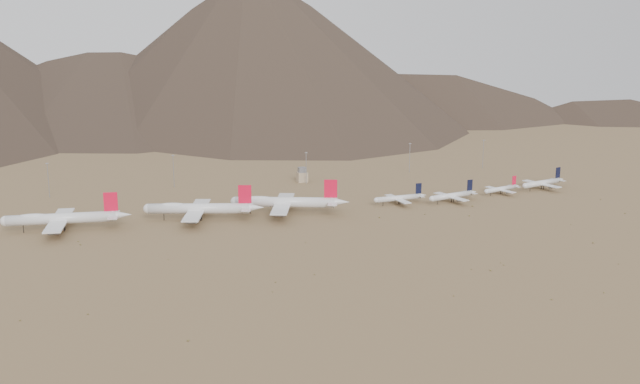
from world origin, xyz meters
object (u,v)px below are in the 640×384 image
object	(u,v)px
widebody_centre	(199,208)
widebody_east	(285,202)
control_tower	(302,175)
narrowbody_b	(453,196)
widebody_west	(62,218)
narrowbody_a	(400,198)

from	to	relation	value
widebody_centre	widebody_east	bearing A→B (deg)	16.07
widebody_east	control_tower	distance (m)	106.46
widebody_centre	widebody_east	distance (m)	57.15
narrowbody_b	widebody_west	bearing A→B (deg)	165.59
widebody_west	narrowbody_b	size ratio (longest dim) A/B	1.77
widebody_west	narrowbody_b	distance (m)	263.74
widebody_centre	narrowbody_b	distance (m)	180.40
widebody_west	widebody_centre	size ratio (longest dim) A/B	1.02
narrowbody_a	widebody_centre	bearing A→B (deg)	176.22
widebody_west	control_tower	bearing A→B (deg)	34.97
widebody_west	widebody_centre	world-z (taller)	widebody_centre
widebody_east	narrowbody_a	distance (m)	84.42
widebody_west	widebody_east	distance (m)	140.50
widebody_centre	control_tower	bearing A→B (deg)	61.70
control_tower	widebody_centre	bearing A→B (deg)	-134.29
widebody_east	narrowbody_b	distance (m)	123.28
narrowbody_a	narrowbody_b	bearing A→B (deg)	-12.79
widebody_east	narrowbody_b	world-z (taller)	widebody_east
widebody_west	widebody_east	xyz separation A→B (m)	(140.50, 0.74, 0.29)
widebody_west	narrowbody_b	xyz separation A→B (m)	(263.72, -0.89, -3.13)
widebody_east	narrowbody_a	bearing A→B (deg)	22.09
widebody_west	narrowbody_b	bearing A→B (deg)	5.80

